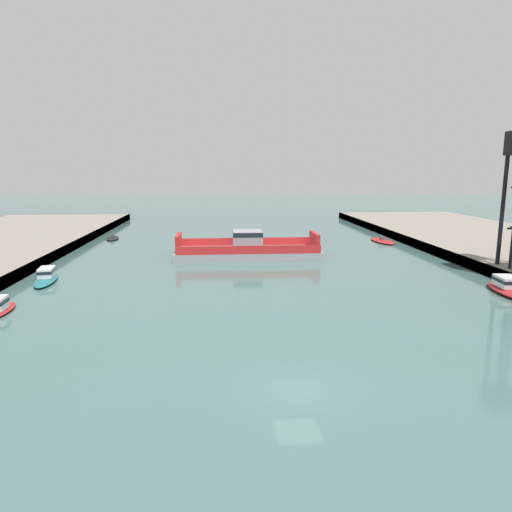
{
  "coord_description": "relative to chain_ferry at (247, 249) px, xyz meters",
  "views": [
    {
      "loc": [
        -4.14,
        -23.04,
        11.77
      ],
      "look_at": [
        0.0,
        28.95,
        2.0
      ],
      "focal_mm": 32.34,
      "sensor_mm": 36.0,
      "label": 1
    }
  ],
  "objects": [
    {
      "name": "chain_ferry",
      "position": [
        0.0,
        0.0,
        0.0
      ],
      "size": [
        19.52,
        7.24,
        3.68
      ],
      "color": "#939399",
      "rests_on": "ground"
    },
    {
      "name": "moored_boat_near_left",
      "position": [
        23.14,
        11.91,
        -0.9
      ],
      "size": [
        3.21,
        7.56,
        0.91
      ],
      "color": "red",
      "rests_on": "ground"
    },
    {
      "name": "moored_boat_far_right",
      "position": [
        -22.23,
        18.83,
        -0.91
      ],
      "size": [
        2.86,
        6.01,
        0.86
      ],
      "color": "black",
      "rests_on": "ground"
    },
    {
      "name": "ground_plane",
      "position": [
        0.41,
        -38.6,
        -1.11
      ],
      "size": [
        400.0,
        400.0,
        0.0
      ],
      "primitive_type": "plane",
      "color": "#476B66"
    },
    {
      "name": "moored_boat_mid_right",
      "position": [
        -22.31,
        -11.99,
        -0.57
      ],
      "size": [
        3.04,
        7.36,
        1.46
      ],
      "color": "#237075",
      "rests_on": "ground"
    },
    {
      "name": "moored_boat_mid_left",
      "position": [
        24.04,
        -20.56,
        -0.52
      ],
      "size": [
        3.31,
        7.44,
        1.61
      ],
      "color": "red",
      "rests_on": "ground"
    }
  ]
}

